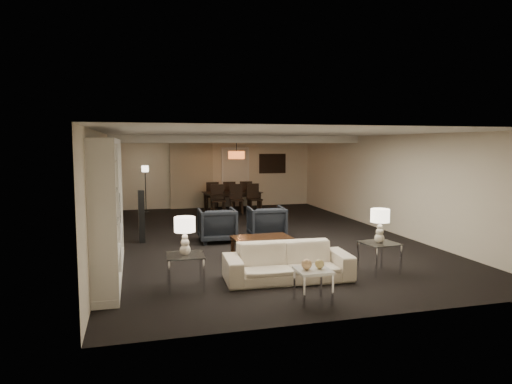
{
  "coord_description": "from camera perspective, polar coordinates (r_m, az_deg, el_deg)",
  "views": [
    {
      "loc": [
        -2.89,
        -10.7,
        2.26
      ],
      "look_at": [
        0.0,
        0.0,
        1.1
      ],
      "focal_mm": 32.0,
      "sensor_mm": 36.0,
      "label": 1
    }
  ],
  "objects": [
    {
      "name": "floor",
      "position": [
        11.31,
        -0.0,
        -5.55
      ],
      "size": [
        11.0,
        11.0,
        0.0
      ],
      "primitive_type": "plane",
      "color": "black",
      "rests_on": "ground"
    },
    {
      "name": "ceiling",
      "position": [
        11.08,
        -0.0,
        7.22
      ],
      "size": [
        7.0,
        11.0,
        0.02
      ],
      "primitive_type": "cube",
      "color": "silver",
      "rests_on": "ground"
    },
    {
      "name": "wall_back",
      "position": [
        16.48,
        -4.99,
        2.45
      ],
      "size": [
        7.0,
        0.02,
        2.5
      ],
      "primitive_type": "cube",
      "color": "beige",
      "rests_on": "ground"
    },
    {
      "name": "wall_front",
      "position": [
        6.03,
        13.78,
        -3.86
      ],
      "size": [
        7.0,
        0.02,
        2.5
      ],
      "primitive_type": "cube",
      "color": "beige",
      "rests_on": "ground"
    },
    {
      "name": "wall_left",
      "position": [
        10.76,
        -18.3,
        0.29
      ],
      "size": [
        0.02,
        11.0,
        2.5
      ],
      "primitive_type": "cube",
      "color": "beige",
      "rests_on": "ground"
    },
    {
      "name": "wall_right",
      "position": [
        12.5,
        15.69,
        1.12
      ],
      "size": [
        0.02,
        11.0,
        2.5
      ],
      "primitive_type": "cube",
      "color": "beige",
      "rests_on": "ground"
    },
    {
      "name": "ceiling_soffit",
      "position": [
        14.49,
        -3.63,
        6.52
      ],
      "size": [
        7.0,
        4.0,
        0.2
      ],
      "primitive_type": "cube",
      "color": "silver",
      "rests_on": "ceiling"
    },
    {
      "name": "curtains",
      "position": [
        16.27,
        -8.06,
        2.19
      ],
      "size": [
        1.5,
        0.12,
        2.4
      ],
      "primitive_type": "cube",
      "color": "beige",
      "rests_on": "wall_back"
    },
    {
      "name": "door",
      "position": [
        16.6,
        -2.59,
        1.8
      ],
      "size": [
        0.9,
        0.05,
        2.1
      ],
      "primitive_type": "cube",
      "color": "silver",
      "rests_on": "wall_back"
    },
    {
      "name": "painting",
      "position": [
        16.92,
        2.05,
        3.58
      ],
      "size": [
        0.95,
        0.04,
        0.65
      ],
      "primitive_type": "cube",
      "color": "#142D38",
      "rests_on": "wall_back"
    },
    {
      "name": "media_unit",
      "position": [
        8.18,
        -17.94,
        -1.95
      ],
      "size": [
        0.38,
        3.4,
        2.35
      ],
      "primitive_type": null,
      "color": "white",
      "rests_on": "wall_left"
    },
    {
      "name": "pendant_light",
      "position": [
        14.55,
        -2.46,
        4.64
      ],
      "size": [
        0.52,
        0.52,
        0.24
      ],
      "primitive_type": "cylinder",
      "color": "#D8591E",
      "rests_on": "ceiling_soffit"
    },
    {
      "name": "sofa",
      "position": [
        7.71,
        4.0,
        -8.71
      ],
      "size": [
        2.15,
        0.94,
        0.62
      ],
      "primitive_type": "imported",
      "rotation": [
        0.0,
        0.0,
        -0.06
      ],
      "color": "beige",
      "rests_on": "floor"
    },
    {
      "name": "coffee_table",
      "position": [
        9.22,
        0.72,
        -6.9
      ],
      "size": [
        1.18,
        0.72,
        0.41
      ],
      "primitive_type": null,
      "rotation": [
        0.0,
        0.0,
        0.04
      ],
      "color": "black",
      "rests_on": "floor"
    },
    {
      "name": "armchair_left",
      "position": [
        10.67,
        -4.89,
        -4.12
      ],
      "size": [
        0.87,
        0.89,
        0.78
      ],
      "primitive_type": "imported",
      "rotation": [
        0.0,
        0.0,
        3.11
      ],
      "color": "black",
      "rests_on": "floor"
    },
    {
      "name": "armchair_right",
      "position": [
        10.95,
        1.32,
        -3.85
      ],
      "size": [
        0.9,
        0.92,
        0.78
      ],
      "primitive_type": "imported",
      "rotation": [
        0.0,
        0.0,
        3.07
      ],
      "color": "black",
      "rests_on": "floor"
    },
    {
      "name": "side_table_left",
      "position": [
        7.36,
        -8.8,
        -9.8
      ],
      "size": [
        0.6,
        0.6,
        0.54
      ],
      "primitive_type": null,
      "rotation": [
        0.0,
        0.0,
        -0.04
      ],
      "color": "silver",
      "rests_on": "floor"
    },
    {
      "name": "side_table_right",
      "position": [
        8.42,
        15.11,
        -7.92
      ],
      "size": [
        0.65,
        0.65,
        0.54
      ],
      "primitive_type": null,
      "rotation": [
        0.0,
        0.0,
        0.14
      ],
      "color": "white",
      "rests_on": "floor"
    },
    {
      "name": "table_lamp_left",
      "position": [
        7.23,
        -8.88,
        -5.45
      ],
      "size": [
        0.36,
        0.36,
        0.6
      ],
      "primitive_type": null,
      "rotation": [
        0.0,
        0.0,
        -0.1
      ],
      "color": "#F7E5D0",
      "rests_on": "side_table_left"
    },
    {
      "name": "table_lamp_right",
      "position": [
        8.3,
        15.22,
        -4.1
      ],
      "size": [
        0.36,
        0.36,
        0.6
      ],
      "primitive_type": null,
      "rotation": [
        0.0,
        0.0,
        0.1
      ],
      "color": "beige",
      "rests_on": "side_table_right"
    },
    {
      "name": "marble_table",
      "position": [
        6.74,
        7.12,
        -11.52
      ],
      "size": [
        0.49,
        0.49,
        0.48
      ],
      "primitive_type": null,
      "rotation": [
        0.0,
        0.0,
        -0.02
      ],
      "color": "white",
      "rests_on": "floor"
    },
    {
      "name": "gold_gourd_a",
      "position": [
        6.61,
        6.34,
        -8.97
      ],
      "size": [
        0.15,
        0.15,
        0.15
      ],
      "primitive_type": "sphere",
      "color": "#DFAC76",
      "rests_on": "marble_table"
    },
    {
      "name": "gold_gourd_b",
      "position": [
        6.69,
        7.95,
        -8.9
      ],
      "size": [
        0.14,
        0.14,
        0.14
      ],
      "primitive_type": "sphere",
      "color": "tan",
      "rests_on": "marble_table"
    },
    {
      "name": "television",
      "position": [
        8.78,
        -17.53,
        -2.31
      ],
      "size": [
        1.0,
        0.13,
        0.58
      ],
      "primitive_type": "imported",
      "rotation": [
        0.0,
        0.0,
        1.57
      ],
      "color": "black",
      "rests_on": "media_unit"
    },
    {
      "name": "vase_blue",
      "position": [
        7.2,
        -18.31,
        -3.22
      ],
      "size": [
        0.17,
        0.17,
        0.18
      ],
      "primitive_type": "imported",
      "color": "#2A4EB7",
      "rests_on": "media_unit"
    },
    {
      "name": "vase_amber",
      "position": [
        7.66,
        -18.23,
        1.09
      ],
      "size": [
        0.17,
        0.17,
        0.18
      ],
      "primitive_type": "imported",
      "color": "gold",
      "rests_on": "media_unit"
    },
    {
      "name": "floor_speaker",
      "position": [
        10.83,
        -14.11,
        -2.98
      ],
      "size": [
        0.14,
        0.14,
        1.21
      ],
      "primitive_type": "cube",
      "rotation": [
        0.0,
        0.0,
        0.09
      ],
      "color": "black",
      "rests_on": "floor"
    },
    {
      "name": "dining_table",
      "position": [
        15.44,
        -2.96,
        -1.22
      ],
      "size": [
        1.96,
        1.23,
        0.65
      ],
      "primitive_type": "imported",
      "rotation": [
        0.0,
        0.0,
        0.11
      ],
      "color": "black",
      "rests_on": "floor"
    },
    {
      "name": "chair_nl",
      "position": [
        14.67,
        -4.72,
        -0.99
      ],
      "size": [
        0.45,
        0.45,
        0.97
      ],
      "primitive_type": null,
      "rotation": [
        0.0,
        0.0,
        -0.0
      ],
      "color": "black",
      "rests_on": "floor"
    },
    {
      "name": "chair_nm",
      "position": [
        14.79,
        -2.43,
        -0.92
      ],
      "size": [
        0.49,
        0.49,
        0.97
      ],
      "primitive_type": null,
      "rotation": [
        0.0,
        0.0,
        -0.1
      ],
      "color": "black",
      "rests_on": "floor"
    },
    {
      "name": "chair_nr",
      "position": [
        14.93,
        -0.18,
        -0.85
      ],
      "size": [
        0.48,
        0.48,
        0.97
      ],
      "primitive_type": null,
      "rotation": [
        0.0,
        0.0,
        0.08
      ],
      "color": "black",
      "rests_on": "floor"
    },
    {
      "name": "chair_fl",
      "position": [
        15.94,
        -5.56,
        -0.44
      ],
      "size": [
        0.45,
        0.45,
        0.97
      ],
      "primitive_type": null,
      "rotation": [
        0.0,
        0.0,
        3.14
      ],
      "color": "black",
      "rests_on": "floor"
    },
    {
      "name": "chair_fm",
      "position": [
        16.05,
        -3.45,
        -0.38
      ],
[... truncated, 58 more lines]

